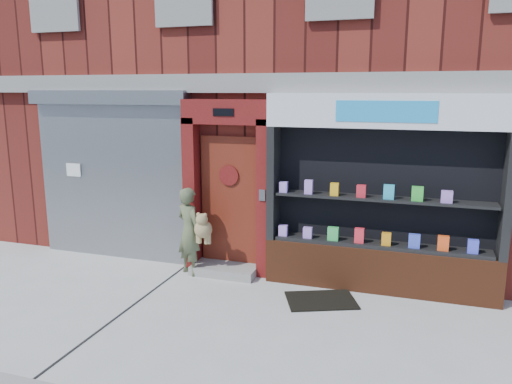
% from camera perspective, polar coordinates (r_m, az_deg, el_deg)
% --- Properties ---
extents(ground, '(80.00, 80.00, 0.00)m').
position_cam_1_polar(ground, '(6.84, -2.93, -14.87)').
color(ground, '#9E9E99').
rests_on(ground, ground).
extents(building, '(12.00, 8.16, 8.00)m').
position_cam_1_polar(building, '(11.95, 7.63, 16.08)').
color(building, '#521712').
rests_on(building, ground).
extents(shutter_bay, '(3.10, 0.30, 3.04)m').
position_cam_1_polar(shutter_bay, '(9.34, -16.12, 2.97)').
color(shutter_bay, gray).
rests_on(shutter_bay, ground).
extents(red_door_bay, '(1.52, 0.58, 2.90)m').
position_cam_1_polar(red_door_bay, '(8.28, -3.27, 0.52)').
color(red_door_bay, '#550F0E').
rests_on(red_door_bay, ground).
extents(pharmacy_bay, '(3.50, 0.41, 3.00)m').
position_cam_1_polar(pharmacy_bay, '(7.72, 14.16, -1.29)').
color(pharmacy_bay, '#622D17').
rests_on(pharmacy_bay, ground).
extents(woman, '(0.77, 0.57, 1.48)m').
position_cam_1_polar(woman, '(8.37, -7.45, -4.41)').
color(woman, '#535B3C').
rests_on(woman, ground).
extents(doormat, '(1.18, 1.03, 0.02)m').
position_cam_1_polar(doormat, '(7.56, 7.44, -12.17)').
color(doormat, black).
rests_on(doormat, ground).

